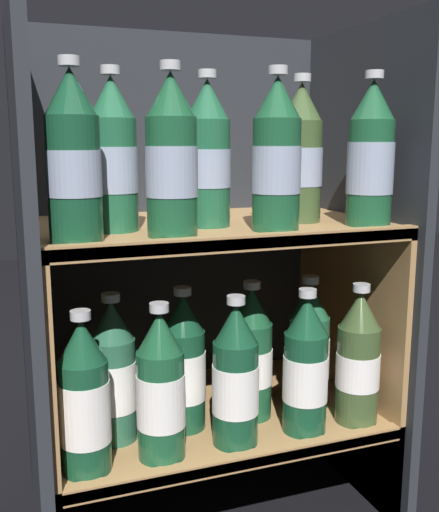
% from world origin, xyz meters
% --- Properties ---
extents(fridge_back_wall, '(0.67, 0.02, 0.94)m').
position_xyz_m(fridge_back_wall, '(0.00, 0.41, 0.47)').
color(fridge_back_wall, '#23262B').
rests_on(fridge_back_wall, ground_plane).
extents(fridge_side_left, '(0.02, 0.44, 0.94)m').
position_xyz_m(fridge_side_left, '(-0.32, 0.20, 0.47)').
color(fridge_side_left, '#23262B').
rests_on(fridge_side_left, ground_plane).
extents(fridge_side_right, '(0.02, 0.44, 0.94)m').
position_xyz_m(fridge_side_right, '(0.32, 0.20, 0.47)').
color(fridge_side_right, '#23262B').
rests_on(fridge_side_right, ground_plane).
extents(shelf_lower, '(0.63, 0.40, 0.20)m').
position_xyz_m(shelf_lower, '(0.00, 0.19, 0.16)').
color(shelf_lower, '#9E7547').
rests_on(shelf_lower, ground_plane).
extents(shelf_upper, '(0.63, 0.40, 0.57)m').
position_xyz_m(shelf_upper, '(0.00, 0.19, 0.41)').
color(shelf_upper, '#9E7547').
rests_on(shelf_upper, ground_plane).
extents(bottle_upper_front_0, '(0.08, 0.08, 0.27)m').
position_xyz_m(bottle_upper_front_0, '(-0.26, 0.06, 0.69)').
color(bottle_upper_front_0, '#144228').
rests_on(bottle_upper_front_0, shelf_upper).
extents(bottle_upper_front_1, '(0.08, 0.08, 0.27)m').
position_xyz_m(bottle_upper_front_1, '(-0.11, 0.06, 0.69)').
color(bottle_upper_front_1, '#194C2D').
rests_on(bottle_upper_front_1, shelf_upper).
extents(bottle_upper_front_2, '(0.08, 0.08, 0.27)m').
position_xyz_m(bottle_upper_front_2, '(0.07, 0.06, 0.69)').
color(bottle_upper_front_2, '#194C2D').
rests_on(bottle_upper_front_2, shelf_upper).
extents(bottle_upper_front_3, '(0.08, 0.08, 0.27)m').
position_xyz_m(bottle_upper_front_3, '(0.25, 0.06, 0.69)').
color(bottle_upper_front_3, '#194C2D').
rests_on(bottle_upper_front_3, shelf_upper).
extents(bottle_upper_back_0, '(0.08, 0.08, 0.27)m').
position_xyz_m(bottle_upper_back_0, '(-0.18, 0.15, 0.69)').
color(bottle_upper_back_0, '#1E5638').
rests_on(bottle_upper_back_0, shelf_upper).
extents(bottle_upper_back_1, '(0.08, 0.08, 0.27)m').
position_xyz_m(bottle_upper_back_1, '(-0.02, 0.15, 0.69)').
color(bottle_upper_back_1, '#1E5638').
rests_on(bottle_upper_back_1, shelf_upper).
extents(bottle_upper_back_2, '(0.08, 0.08, 0.27)m').
position_xyz_m(bottle_upper_back_2, '(0.16, 0.15, 0.69)').
color(bottle_upper_back_2, '#384C28').
rests_on(bottle_upper_back_2, shelf_upper).
extents(bottle_lower_front_0, '(0.08, 0.08, 0.27)m').
position_xyz_m(bottle_lower_front_0, '(-0.26, 0.06, 0.32)').
color(bottle_lower_front_0, '#144228').
rests_on(bottle_lower_front_0, shelf_lower).
extents(bottle_lower_front_1, '(0.08, 0.08, 0.27)m').
position_xyz_m(bottle_lower_front_1, '(-0.13, 0.06, 0.32)').
color(bottle_lower_front_1, '#194C2D').
rests_on(bottle_lower_front_1, shelf_lower).
extents(bottle_lower_front_2, '(0.08, 0.08, 0.27)m').
position_xyz_m(bottle_lower_front_2, '(-0.00, 0.06, 0.32)').
color(bottle_lower_front_2, '#144228').
rests_on(bottle_lower_front_2, shelf_lower).
extents(bottle_lower_front_3, '(0.08, 0.08, 0.27)m').
position_xyz_m(bottle_lower_front_3, '(0.14, 0.06, 0.32)').
color(bottle_lower_front_3, '#144228').
rests_on(bottle_lower_front_3, shelf_lower).
extents(bottle_lower_front_4, '(0.08, 0.08, 0.27)m').
position_xyz_m(bottle_lower_front_4, '(0.25, 0.06, 0.32)').
color(bottle_lower_front_4, '#384C28').
rests_on(bottle_lower_front_4, shelf_lower).
extents(bottle_lower_back_0, '(0.08, 0.08, 0.27)m').
position_xyz_m(bottle_lower_back_0, '(-0.19, 0.15, 0.32)').
color(bottle_lower_back_0, '#285B42').
rests_on(bottle_lower_back_0, shelf_lower).
extents(bottle_lower_back_1, '(0.08, 0.08, 0.27)m').
position_xyz_m(bottle_lower_back_1, '(-0.07, 0.15, 0.32)').
color(bottle_lower_back_1, '#144228').
rests_on(bottle_lower_back_1, shelf_lower).
extents(bottle_lower_back_2, '(0.08, 0.08, 0.27)m').
position_xyz_m(bottle_lower_back_2, '(0.07, 0.15, 0.32)').
color(bottle_lower_back_2, '#194C2D').
rests_on(bottle_lower_back_2, shelf_lower).
extents(bottle_lower_back_3, '(0.08, 0.08, 0.27)m').
position_xyz_m(bottle_lower_back_3, '(0.19, 0.15, 0.32)').
color(bottle_lower_back_3, '#1E5638').
rests_on(bottle_lower_back_3, shelf_lower).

